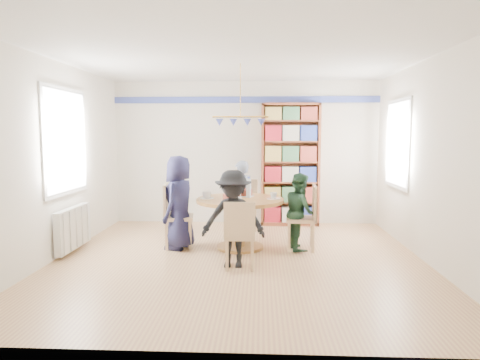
# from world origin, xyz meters

# --- Properties ---
(ground) EXTENTS (5.00, 5.00, 0.00)m
(ground) POSITION_xyz_m (0.00, 0.00, 0.00)
(ground) COLOR tan
(room_shell) EXTENTS (5.00, 5.00, 5.00)m
(room_shell) POSITION_xyz_m (-0.26, 0.87, 1.65)
(room_shell) COLOR white
(room_shell) RESTS_ON ground
(radiator) EXTENTS (0.12, 1.00, 0.60)m
(radiator) POSITION_xyz_m (-2.42, 0.30, 0.35)
(radiator) COLOR silver
(radiator) RESTS_ON ground
(dining_table) EXTENTS (1.30, 1.30, 0.75)m
(dining_table) POSITION_xyz_m (-0.01, 0.60, 0.56)
(dining_table) COLOR olive
(dining_table) RESTS_ON ground
(chair_left) EXTENTS (0.48, 0.48, 0.96)m
(chair_left) POSITION_xyz_m (-1.01, 0.61, 0.53)
(chair_left) COLOR tan
(chair_left) RESTS_ON ground
(chair_right) EXTENTS (0.45, 0.45, 0.96)m
(chair_right) POSITION_xyz_m (0.97, 0.57, 0.53)
(chair_right) COLOR tan
(chair_right) RESTS_ON ground
(chair_far) EXTENTS (0.49, 0.49, 0.92)m
(chair_far) POSITION_xyz_m (0.02, 1.64, 0.51)
(chair_far) COLOR tan
(chair_far) RESTS_ON ground
(chair_near) EXTENTS (0.39, 0.39, 0.87)m
(chair_near) POSITION_xyz_m (0.04, -0.42, 0.48)
(chair_near) COLOR tan
(chair_near) RESTS_ON ground
(person_left) EXTENTS (0.59, 0.76, 1.39)m
(person_left) POSITION_xyz_m (-0.91, 0.56, 0.69)
(person_left) COLOR #171733
(person_left) RESTS_ON ground
(person_right) EXTENTS (0.49, 0.60, 1.14)m
(person_right) POSITION_xyz_m (0.88, 0.59, 0.57)
(person_right) COLOR #1B3723
(person_right) RESTS_ON ground
(person_far) EXTENTS (0.53, 0.43, 1.26)m
(person_far) POSITION_xyz_m (-0.04, 1.55, 0.63)
(person_far) COLOR gray
(person_far) RESTS_ON ground
(person_near) EXTENTS (0.83, 0.50, 1.25)m
(person_near) POSITION_xyz_m (-0.05, -0.30, 0.62)
(person_near) COLOR black
(person_near) RESTS_ON ground
(bookshelf) EXTENTS (1.08, 0.32, 2.27)m
(bookshelf) POSITION_xyz_m (0.84, 2.34, 1.12)
(bookshelf) COLOR brown
(bookshelf) RESTS_ON ground
(tableware) EXTENTS (1.20, 1.20, 0.31)m
(tableware) POSITION_xyz_m (-0.04, 0.63, 0.82)
(tableware) COLOR white
(tableware) RESTS_ON dining_table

